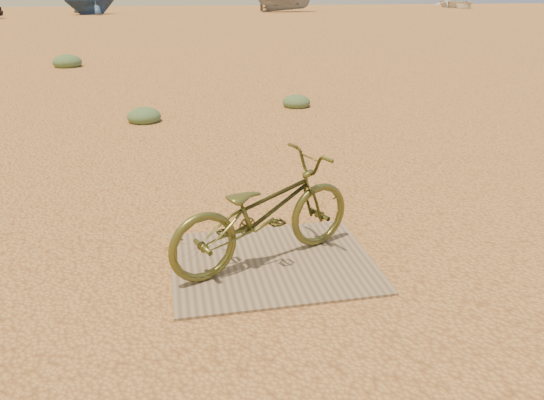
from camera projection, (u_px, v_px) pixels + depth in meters
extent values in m
plane|color=tan|center=(337.00, 293.00, 3.86)|extent=(120.00, 120.00, 0.00)
cube|color=#86705B|center=(272.00, 262.00, 4.27)|extent=(1.60, 1.31, 0.02)
imported|color=brown|center=(264.00, 212.00, 4.11)|extent=(1.72, 1.15, 0.86)
imported|color=white|center=(458.00, 3.00, 52.79)|extent=(3.74, 4.98, 0.98)
ellipsoid|color=#56724A|center=(145.00, 122.00, 8.72)|extent=(0.55, 0.55, 0.30)
ellipsoid|color=#56724A|center=(296.00, 107.00, 9.81)|extent=(0.51, 0.51, 0.28)
ellipsoid|color=#56724A|center=(68.00, 67.00, 14.62)|extent=(0.78, 0.78, 0.43)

